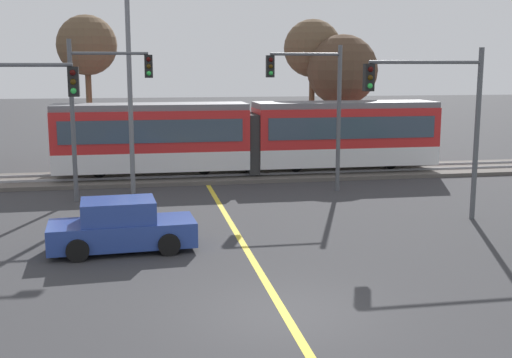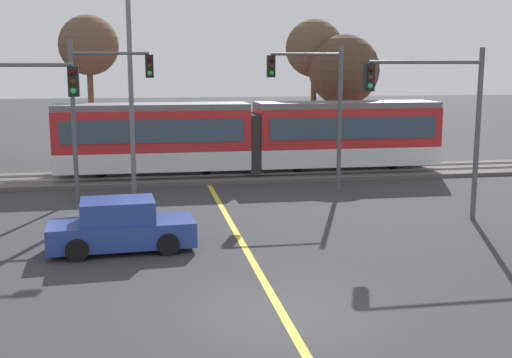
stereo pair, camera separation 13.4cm
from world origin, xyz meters
name	(u,v)px [view 2 (the right image)]	position (x,y,z in m)	size (l,w,h in m)	color
ground_plane	(283,314)	(0.00, 0.00, 0.00)	(200.00, 200.00, 0.00)	#333335
track_bed	(205,176)	(0.00, 17.63, 0.09)	(120.00, 4.00, 0.18)	#56514C
rail_near	(206,176)	(0.00, 16.91, 0.23)	(120.00, 0.08, 0.10)	#939399
rail_far	(204,171)	(0.00, 18.35, 0.23)	(120.00, 0.08, 0.10)	#939399
light_rail_tram	(252,135)	(2.31, 17.62, 2.05)	(18.50, 2.64, 3.43)	silver
lane_centre_line	(238,236)	(0.00, 6.59, 0.00)	(0.20, 18.08, 0.01)	gold
sedan_crossing	(121,227)	(-3.60, 5.69, 0.70)	(4.30, 2.11, 1.52)	#284293
traffic_light_mid_right	(440,108)	(7.06, 7.49, 3.95)	(4.25, 0.38, 5.96)	#515459
traffic_light_far_right	(316,96)	(4.35, 13.38, 4.09)	(3.25, 0.38, 6.21)	#515459
traffic_light_far_left	(100,98)	(-4.53, 13.13, 4.12)	(3.25, 0.38, 6.38)	#515459
street_lamp_centre	(136,71)	(-3.12, 14.37, 5.13)	(2.41, 0.28, 9.03)	slate
bare_tree_west	(89,46)	(-5.63, 23.02, 6.39)	(3.20, 3.20, 8.05)	brown
bare_tree_east	(314,49)	(6.79, 22.91, 6.29)	(3.25, 3.25, 7.97)	brown
bare_tree_far_east	(344,70)	(8.10, 21.40, 5.11)	(3.89, 3.89, 7.07)	brown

